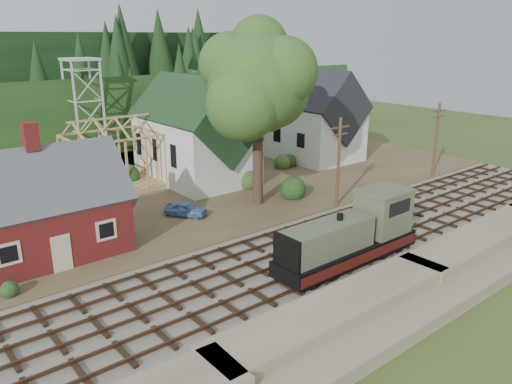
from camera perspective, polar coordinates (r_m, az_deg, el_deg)
ground at (r=36.40m, az=7.84°, el=-6.28°), size 140.00×140.00×0.00m
embankment at (r=31.87m, az=19.22°, el=-10.77°), size 64.00×5.00×1.60m
railroad_bed at (r=36.36m, az=7.84°, el=-6.16°), size 64.00×11.00×0.16m
village_flat at (r=49.52m, az=-7.49°, el=0.41°), size 64.00×26.00×0.30m
hillside at (r=70.52m, az=-17.92°, el=4.71°), size 70.00×28.96×12.74m
ridge at (r=85.39m, az=-21.97°, el=6.40°), size 80.00×20.00×12.00m
depot at (r=36.36m, az=-23.38°, el=-2.20°), size 10.80×7.41×9.00m
church at (r=50.73m, az=-6.80°, el=6.70°), size 8.40×15.17×13.00m
farmhouse at (r=60.27m, az=6.60°, el=8.11°), size 8.40×10.80×10.60m
timber_frame at (r=49.51m, az=-16.01°, el=3.61°), size 8.20×6.20×6.99m
lattice_tower at (r=53.97m, az=-19.25°, el=11.72°), size 3.20×3.20×12.12m
big_tree at (r=42.39m, az=0.32°, el=11.60°), size 10.90×8.40×14.70m
telegraph_pole_near at (r=43.29m, az=9.41°, el=3.46°), size 2.20×0.28×8.00m
telegraph_pole_far at (r=55.22m, az=19.88°, el=5.68°), size 2.20×0.28×8.00m
locomotive at (r=33.37m, az=10.99°, el=-4.97°), size 11.07×2.77×4.45m
car_blue at (r=41.44m, az=-8.04°, el=-1.95°), size 3.24×3.66×1.20m
car_red at (r=59.89m, az=9.19°, el=4.03°), size 4.13×2.20×1.10m
patio_set at (r=35.59m, az=-20.07°, el=-3.65°), size 2.19×2.19×2.44m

